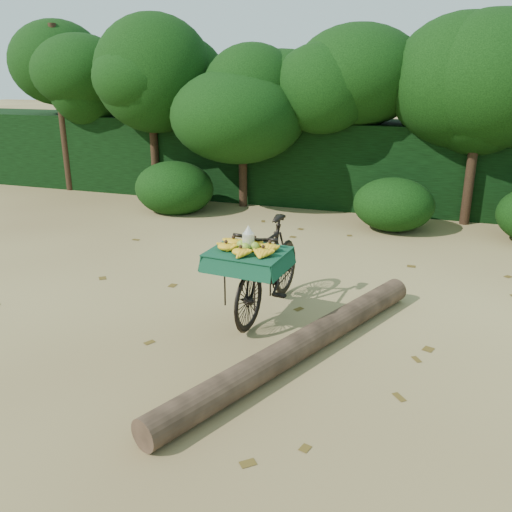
% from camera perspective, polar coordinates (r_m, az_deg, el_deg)
% --- Properties ---
extents(ground, '(80.00, 80.00, 0.00)m').
position_cam_1_polar(ground, '(6.81, -2.19, -5.85)').
color(ground, tan).
rests_on(ground, ground).
extents(vendor_bicycle, '(0.89, 1.97, 1.17)m').
position_cam_1_polar(vendor_bicycle, '(6.57, 1.24, -1.10)').
color(vendor_bicycle, black).
rests_on(vendor_bicycle, ground).
extents(fallen_log, '(1.89, 3.83, 0.29)m').
position_cam_1_polar(fallen_log, '(5.74, 4.75, -9.28)').
color(fallen_log, brown).
rests_on(fallen_log, ground).
extents(hedge_backdrop, '(26.00, 1.80, 1.80)m').
position_cam_1_polar(hedge_backdrop, '(12.42, 8.30, 9.76)').
color(hedge_backdrop, black).
rests_on(hedge_backdrop, ground).
extents(tree_row, '(14.50, 2.00, 4.00)m').
position_cam_1_polar(tree_row, '(11.65, 4.55, 14.74)').
color(tree_row, black).
rests_on(tree_row, ground).
extents(bush_clumps, '(8.80, 1.70, 0.90)m').
position_cam_1_polar(bush_clumps, '(10.49, 8.80, 5.52)').
color(bush_clumps, black).
rests_on(bush_clumps, ground).
extents(leaf_litter, '(7.00, 7.30, 0.01)m').
position_cam_1_polar(leaf_litter, '(7.36, -0.39, -3.80)').
color(leaf_litter, '#544016').
rests_on(leaf_litter, ground).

